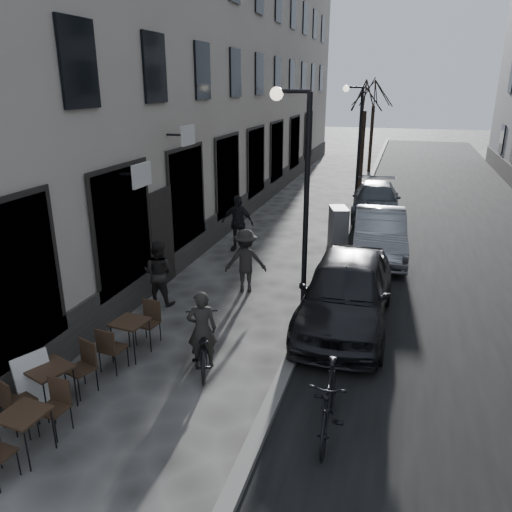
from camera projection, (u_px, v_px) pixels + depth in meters
The scene contains 21 objects.
road at pixel (448, 221), 19.76m from camera, with size 7.30×60.00×0.00m, color black.
kerb at pixel (355, 213), 20.72m from camera, with size 0.25×60.00×0.12m, color slate.
building_left at pixel (215, 9), 20.23m from camera, with size 4.00×35.00×16.00m, color #A89B8D.
streetlamp_near at pixel (299, 181), 10.74m from camera, with size 0.90×0.28×5.09m.
streetlamp_far at pixel (356, 132), 21.61m from camera, with size 0.90×0.28×5.09m.
tree_near at pixel (366, 94), 23.82m from camera, with size 2.40×2.40×5.70m.
tree_far at pixel (374, 92), 29.26m from camera, with size 2.40×2.40×5.70m.
bistro_set_a at pixel (26, 430), 7.16m from camera, with size 0.65×1.49×0.87m.
bistro_set_b at pixel (50, 384), 8.20m from camera, with size 0.93×1.62×0.93m.
bistro_set_c at pixel (131, 335), 9.82m from camera, with size 0.69×1.57×0.91m.
sign_board at pixel (37, 389), 8.16m from camera, with size 0.57×0.67×1.03m.
utility_cabinet at pixel (338, 228), 16.20m from camera, with size 0.51×0.93×1.39m, color slate.
bicycle at pixel (203, 343), 9.48m from camera, with size 0.63×1.80×0.95m, color black.
cyclist_rider at pixel (202, 329), 9.38m from camera, with size 0.56×0.37×1.55m, color #262421.
pedestrian_near at pixel (159, 273), 12.10m from camera, with size 0.78×0.61×1.60m, color black.
pedestrian_mid at pixel (246, 261), 12.81m from camera, with size 1.08×0.62×1.67m, color #262322.
pedestrian_far at pixel (238, 223), 16.02m from camera, with size 1.06×0.44×1.82m, color black.
car_near at pixel (346, 291), 11.02m from camera, with size 1.91×4.74×1.61m, color black.
car_mid at pixel (379, 234), 15.53m from camera, with size 1.53×4.40×1.45m, color gray.
car_far at pixel (376, 200), 20.19m from camera, with size 1.87×4.60×1.34m, color #3C4147.
moped at pixel (329, 401), 7.60m from camera, with size 0.53×1.88×1.13m, color black.
Camera 1 is at (1.97, -4.50, 5.15)m, focal length 35.00 mm.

